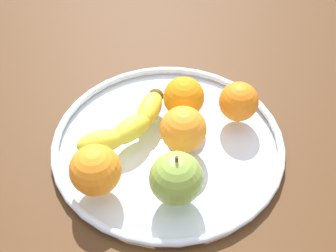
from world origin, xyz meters
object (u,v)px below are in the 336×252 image
at_px(banana, 129,125).
at_px(orange_back_left, 182,130).
at_px(orange_back_right, 239,102).
at_px(apple, 176,178).
at_px(orange_front_right, 95,170).
at_px(fruit_bowl, 168,142).
at_px(orange_center, 184,97).

bearing_deg(banana, orange_back_left, -63.51).
relative_size(orange_back_left, orange_back_right, 1.10).
bearing_deg(apple, orange_front_right, 111.15).
bearing_deg(fruit_bowl, orange_back_right, -36.67).
bearing_deg(orange_center, fruit_bowl, -174.09).
distance_m(orange_center, orange_front_right, 0.20).
bearing_deg(orange_back_right, banana, 131.17).
relative_size(banana, orange_front_right, 2.50).
bearing_deg(orange_front_right, apple, -68.85).
xyz_separation_m(orange_back_left, orange_back_right, (0.10, -0.05, -0.00)).
bearing_deg(orange_center, apple, -156.01).
bearing_deg(banana, orange_back_right, -32.65).
xyz_separation_m(orange_front_right, orange_back_right, (0.23, -0.12, -0.00)).
height_order(fruit_bowl, orange_back_right, orange_back_right).
distance_m(apple, orange_front_right, 0.11).
bearing_deg(banana, orange_front_right, -155.53).
xyz_separation_m(orange_center, orange_front_right, (-0.20, 0.04, 0.00)).
bearing_deg(fruit_bowl, apple, -145.03).
xyz_separation_m(fruit_bowl, apple, (-0.09, -0.06, 0.05)).
relative_size(fruit_bowl, orange_back_left, 5.20).
xyz_separation_m(fruit_bowl, orange_back_right, (0.10, -0.08, 0.04)).
distance_m(fruit_bowl, apple, 0.12).
height_order(banana, apple, apple).
height_order(banana, orange_back_left, orange_back_left).
distance_m(orange_back_left, orange_front_right, 0.15).
bearing_deg(fruit_bowl, banana, 106.32).
distance_m(orange_front_right, orange_back_right, 0.26).
height_order(fruit_bowl, apple, apple).
relative_size(orange_center, orange_back_right, 1.05).
relative_size(orange_front_right, orange_back_right, 1.13).
height_order(orange_front_right, orange_back_right, orange_front_right).
xyz_separation_m(banana, orange_front_right, (-0.11, -0.02, 0.02)).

